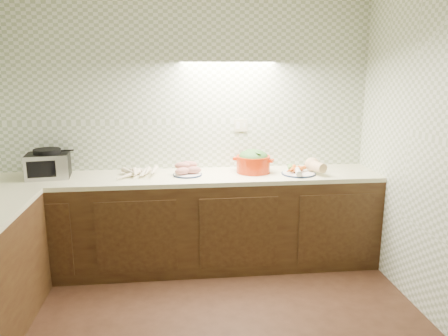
{
  "coord_description": "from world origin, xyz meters",
  "views": [
    {
      "loc": [
        -0.09,
        -2.43,
        1.89
      ],
      "look_at": [
        0.32,
        1.25,
        1.02
      ],
      "focal_mm": 35.0,
      "sensor_mm": 36.0,
      "label": 1
    }
  ],
  "objects": [
    {
      "name": "counter",
      "position": [
        -0.68,
        0.68,
        0.45
      ],
      "size": [
        3.6,
        3.6,
        0.9
      ],
      "color": "black",
      "rests_on": "ground"
    },
    {
      "name": "dutch_oven",
      "position": [
        0.64,
        1.55,
        1.01
      ],
      "size": [
        0.42,
        0.42,
        0.22
      ],
      "rotation": [
        0.0,
        0.0,
        -0.42
      ],
      "color": "#B62706",
      "rests_on": "counter"
    },
    {
      "name": "toaster_oven",
      "position": [
        -1.24,
        1.56,
        1.02
      ],
      "size": [
        0.4,
        0.33,
        0.26
      ],
      "rotation": [
        0.0,
        0.0,
        0.12
      ],
      "color": "black",
      "rests_on": "counter"
    },
    {
      "name": "veg_plate",
      "position": [
        1.11,
        1.46,
        0.95
      ],
      "size": [
        0.39,
        0.37,
        0.15
      ],
      "rotation": [
        0.0,
        0.0,
        0.16
      ],
      "color": "#0E1B3A",
      "rests_on": "counter"
    },
    {
      "name": "sweet_potato_plate",
      "position": [
        0.01,
        1.51,
        0.95
      ],
      "size": [
        0.27,
        0.27,
        0.12
      ],
      "rotation": [
        0.0,
        0.0,
        0.36
      ],
      "color": "#0E1B3A",
      "rests_on": "counter"
    },
    {
      "name": "parsnip_pile",
      "position": [
        -0.44,
        1.5,
        0.93
      ],
      "size": [
        0.36,
        0.39,
        0.07
      ],
      "color": "beige",
      "rests_on": "counter"
    },
    {
      "name": "room",
      "position": [
        0.0,
        0.0,
        1.63
      ],
      "size": [
        3.6,
        3.6,
        2.6
      ],
      "color": "black",
      "rests_on": "ground"
    },
    {
      "name": "onion_bowl",
      "position": [
        0.01,
        1.62,
        0.94
      ],
      "size": [
        0.14,
        0.14,
        0.11
      ],
      "color": "black",
      "rests_on": "counter"
    }
  ]
}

